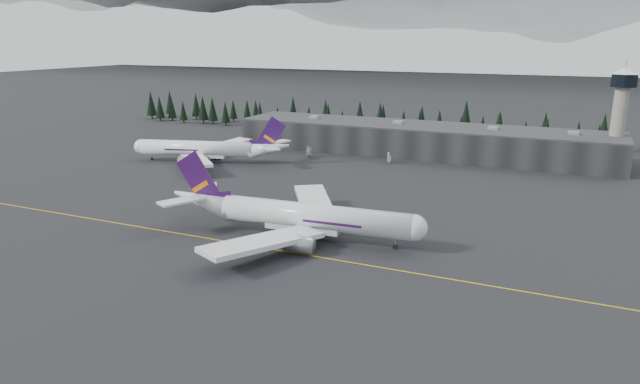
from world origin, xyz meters
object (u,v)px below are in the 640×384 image
at_px(control_tower, 620,107).
at_px(jet_main, 293,215).
at_px(gse_vehicle_a, 309,156).
at_px(jet_parked, 210,149).
at_px(terminal, 420,139).
at_px(gse_vehicle_b, 389,161).

height_order(control_tower, jet_main, control_tower).
distance_m(control_tower, jet_main, 143.59).
bearing_deg(control_tower, gse_vehicle_a, -166.03).
xyz_separation_m(jet_parked, gse_vehicle_a, (32.11, 25.68, -4.76)).
xyz_separation_m(jet_main, jet_parked, (-70.53, 65.29, -0.33)).
distance_m(terminal, gse_vehicle_a, 48.47).
relative_size(terminal, gse_vehicle_a, 34.87).
distance_m(jet_main, gse_vehicle_a, 98.88).
bearing_deg(control_tower, gse_vehicle_b, -161.88).
xyz_separation_m(terminal, gse_vehicle_a, (-40.65, -25.78, -5.66)).
height_order(terminal, gse_vehicle_a, terminal).
bearing_deg(gse_vehicle_b, control_tower, 84.08).
bearing_deg(control_tower, jet_main, -122.82).
distance_m(control_tower, gse_vehicle_b, 88.37).
bearing_deg(gse_vehicle_a, terminal, 20.43).
relative_size(jet_main, gse_vehicle_b, 15.43).
height_order(jet_main, jet_parked, jet_main).
bearing_deg(jet_parked, terminal, -160.27).
distance_m(control_tower, gse_vehicle_a, 121.34).
xyz_separation_m(control_tower, gse_vehicle_a, (-115.65, -28.78, -22.77)).
distance_m(gse_vehicle_a, gse_vehicle_b, 34.54).
relative_size(terminal, control_tower, 4.24).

